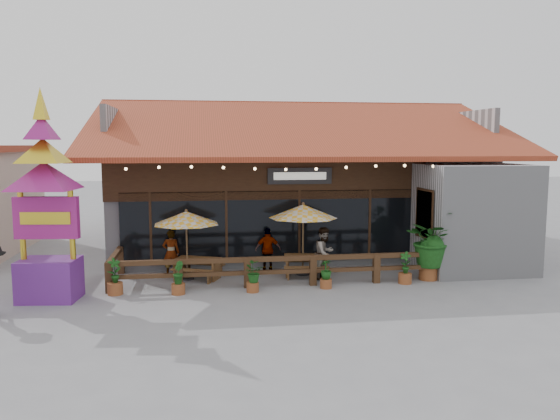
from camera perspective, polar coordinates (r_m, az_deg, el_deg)
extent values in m
plane|color=gray|center=(17.38, 4.74, -7.35)|extent=(100.00, 100.00, 0.00)
cube|color=#B2B2B7|center=(23.83, 1.01, 1.42)|extent=(14.00, 10.00, 4.00)
cube|color=#341F10|center=(18.51, -1.04, 3.58)|extent=(11.00, 0.16, 1.60)
cube|color=black|center=(18.66, -1.02, -1.64)|extent=(10.00, 0.12, 2.40)
cube|color=#FCD071|center=(18.86, -1.10, -1.55)|extent=(9.80, 0.05, 2.20)
cube|color=#B2B2B7|center=(19.48, 19.58, -0.79)|extent=(3.50, 2.70, 3.60)
cube|color=red|center=(18.54, 14.87, -0.37)|extent=(0.06, 1.20, 1.50)
cube|color=#341F10|center=(18.54, 14.84, -0.37)|extent=(0.04, 1.34, 1.64)
cube|color=#A73C25|center=(20.28, 2.64, 8.67)|extent=(15.50, 7.05, 2.37)
cube|color=#A73C25|center=(27.19, -0.18, 8.22)|extent=(15.50, 7.05, 2.37)
cube|color=#A73C25|center=(23.79, 1.03, 11.11)|extent=(15.50, 0.30, 0.12)
cube|color=#B2B2B7|center=(23.63, -16.14, 7.67)|extent=(0.20, 9.00, 1.80)
cube|color=#B2B2B7|center=(25.80, 16.70, 7.56)|extent=(0.20, 9.00, 1.80)
cube|color=black|center=(18.54, 2.08, 3.58)|extent=(2.20, 0.10, 0.55)
cube|color=silver|center=(18.48, 2.11, 3.57)|extent=(1.80, 0.02, 0.25)
cube|color=#341F10|center=(18.55, -13.36, -1.88)|extent=(0.08, 0.08, 2.40)
cube|color=#341F10|center=(18.50, -5.62, -1.75)|extent=(0.08, 0.08, 2.40)
cube|color=#341F10|center=(18.78, 2.03, -1.59)|extent=(0.08, 0.08, 2.40)
cube|color=#341F10|center=(19.37, 9.32, -1.42)|extent=(0.08, 0.08, 2.40)
sphere|color=#FFCD8C|center=(16.65, -15.81, 4.16)|extent=(0.09, 0.09, 0.09)
sphere|color=#FFCD8C|center=(16.55, -12.54, 4.38)|extent=(0.09, 0.09, 0.09)
sphere|color=#FFCD8C|center=(16.51, -9.24, 4.48)|extent=(0.09, 0.09, 0.09)
sphere|color=#FFCD8C|center=(16.52, -5.94, 4.44)|extent=(0.09, 0.09, 0.09)
sphere|color=#FFCD8C|center=(16.59, -2.64, 4.33)|extent=(0.09, 0.09, 0.09)
sphere|color=#FFCD8C|center=(16.71, 0.61, 4.26)|extent=(0.09, 0.09, 0.09)
sphere|color=#FFCD8C|center=(16.88, 3.81, 4.31)|extent=(0.09, 0.09, 0.09)
sphere|color=#FFCD8C|center=(17.10, 6.93, 4.44)|extent=(0.09, 0.09, 0.09)
sphere|color=#FFCD8C|center=(17.37, 9.97, 4.55)|extent=(0.09, 0.09, 0.09)
sphere|color=#FFCD8C|center=(17.69, 12.90, 4.55)|extent=(0.09, 0.09, 0.09)
sphere|color=#FFCD8C|center=(18.06, 15.72, 4.42)|extent=(0.09, 0.09, 0.09)
cube|color=#472C19|center=(16.58, -17.44, -6.75)|extent=(0.20, 0.20, 0.90)
cube|color=#472C19|center=(16.38, -10.47, -6.71)|extent=(0.20, 0.20, 0.90)
cube|color=#472C19|center=(16.41, -3.43, -6.57)|extent=(0.20, 0.20, 0.90)
cube|color=#472C19|center=(16.70, 3.46, -6.34)|extent=(0.20, 0.20, 0.90)
cube|color=#472C19|center=(17.21, 10.04, -6.04)|extent=(0.20, 0.20, 0.90)
cube|color=#472C19|center=(17.85, 15.56, -5.72)|extent=(0.20, 0.20, 0.90)
cube|color=#472C19|center=(16.42, -0.30, -5.12)|extent=(9.80, 0.16, 0.14)
cube|color=#472C19|center=(16.51, -0.30, -6.48)|extent=(9.80, 0.12, 0.12)
cube|color=#472C19|center=(17.70, -16.85, -4.54)|extent=(0.16, 2.50, 0.14)
cube|color=#472C19|center=(18.89, -16.29, -5.05)|extent=(0.20, 0.20, 0.90)
cylinder|color=brown|center=(17.51, -9.71, -3.78)|extent=(0.06, 0.06, 2.11)
cone|color=yellow|center=(17.37, -9.77, -0.81)|extent=(2.80, 2.80, 0.41)
sphere|color=brown|center=(17.34, -9.78, -0.06)|extent=(0.09, 0.09, 0.09)
cylinder|color=black|center=(17.73, -9.64, -7.05)|extent=(0.40, 0.40, 0.06)
cylinder|color=brown|center=(17.86, 2.42, -3.25)|extent=(0.06, 0.06, 2.25)
cone|color=yellow|center=(17.72, 2.43, -0.13)|extent=(2.69, 2.69, 0.44)
sphere|color=brown|center=(17.69, 2.44, 0.66)|extent=(0.10, 0.10, 0.10)
cylinder|color=black|center=(18.09, 2.40, -6.67)|extent=(0.43, 0.43, 0.06)
cube|color=brown|center=(17.59, -8.55, -5.08)|extent=(1.54, 1.15, 0.05)
cube|color=brown|center=(17.91, -10.33, -5.95)|extent=(0.31, 0.59, 0.64)
cube|color=brown|center=(17.43, -6.69, -6.25)|extent=(0.31, 0.59, 0.64)
cube|color=brown|center=(17.22, -9.18, -6.24)|extent=(1.37, 0.78, 0.04)
cube|color=brown|center=(18.07, -7.92, -5.59)|extent=(1.37, 0.78, 0.04)
cube|color=brown|center=(17.76, 2.77, -4.83)|extent=(1.52, 0.89, 0.05)
cube|color=brown|center=(17.82, 0.73, -5.87)|extent=(0.17, 0.63, 0.66)
cube|color=brown|center=(17.86, 4.78, -5.86)|extent=(0.17, 0.63, 0.66)
cube|color=brown|center=(17.34, 2.82, -6.03)|extent=(1.46, 0.47, 0.04)
cube|color=brown|center=(18.30, 2.71, -5.34)|extent=(1.46, 0.47, 0.04)
cube|color=#642485|center=(16.38, -22.92, -6.70)|extent=(1.65, 1.31, 1.14)
cube|color=#971B72|center=(16.08, -23.21, -0.74)|extent=(1.73, 0.43, 1.14)
cube|color=gold|center=(15.95, -23.33, -0.80)|extent=(1.33, 0.18, 0.33)
cylinder|color=gold|center=(16.29, -25.45, -1.44)|extent=(0.15, 0.15, 1.91)
cylinder|color=gold|center=(15.94, -20.86, -1.39)|extent=(0.15, 0.15, 1.91)
pyramid|color=#971B72|center=(15.96, -23.47, 4.70)|extent=(2.54, 2.54, 0.76)
pyramid|color=gold|center=(15.96, -23.58, 6.92)|extent=(1.80, 1.80, 0.67)
pyramid|color=#971B72|center=(15.97, -23.68, 9.14)|extent=(1.16, 1.16, 0.67)
pyramid|color=gold|center=(16.03, -23.81, 11.69)|extent=(0.53, 0.53, 0.86)
cylinder|color=brown|center=(18.03, 15.22, -6.36)|extent=(0.58, 0.58, 0.43)
imported|color=#175218|center=(17.81, 15.34, -2.95)|extent=(1.96, 2.04, 1.75)
sphere|color=#175218|center=(17.84, 15.86, -4.02)|extent=(0.58, 0.58, 0.58)
sphere|color=#175218|center=(17.91, 14.81, -3.32)|extent=(0.50, 0.50, 0.50)
imported|color=#341F10|center=(18.21, -11.32, -4.39)|extent=(0.55, 0.36, 1.50)
imported|color=#341F10|center=(17.39, 4.68, -4.52)|extent=(1.03, 1.01, 1.67)
imported|color=#341F10|center=(18.50, -1.26, -4.13)|extent=(0.88, 0.41, 1.47)
cylinder|color=brown|center=(16.41, -16.84, -7.86)|extent=(0.43, 0.43, 0.35)
imported|color=#175218|center=(16.28, -16.90, -6.05)|extent=(0.46, 0.42, 0.72)
cylinder|color=brown|center=(16.02, -10.58, -8.10)|extent=(0.39, 0.39, 0.31)
imported|color=#175218|center=(15.90, -10.62, -6.44)|extent=(0.34, 0.40, 0.64)
cylinder|color=brown|center=(16.00, -2.87, -8.05)|extent=(0.36, 0.36, 0.29)
imported|color=#175218|center=(15.89, -2.88, -6.51)|extent=(0.71, 0.70, 0.59)
cylinder|color=brown|center=(16.45, 4.82, -7.67)|extent=(0.35, 0.35, 0.28)
imported|color=#175218|center=(16.34, 4.84, -6.20)|extent=(0.43, 0.43, 0.58)
cylinder|color=brown|center=(17.35, 12.93, -6.97)|extent=(0.41, 0.41, 0.33)
imported|color=#175218|center=(17.24, 12.97, -5.36)|extent=(0.43, 0.40, 0.67)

